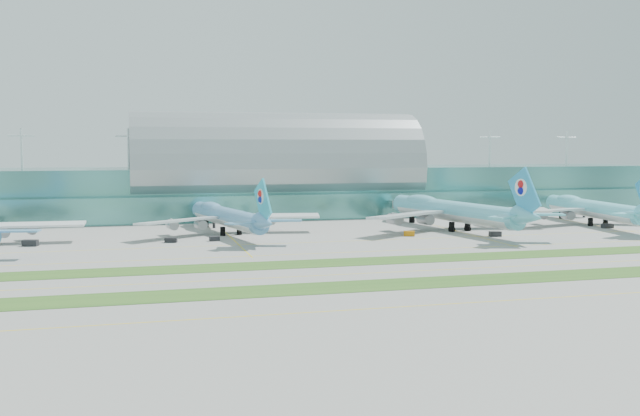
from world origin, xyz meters
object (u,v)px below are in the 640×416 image
object	(u,v)px
airliner_c	(452,209)
airliner_d	(592,208)
terminal	(276,181)
airliner_b	(227,216)

from	to	relation	value
airliner_c	airliner_d	distance (m)	57.17
terminal	airliner_c	world-z (taller)	terminal
airliner_b	airliner_c	world-z (taller)	airliner_c
airliner_c	airliner_d	xyz separation A→B (m)	(57.14, 1.72, -0.71)
terminal	airliner_d	size ratio (longest dim) A/B	4.55
airliner_d	airliner_b	bearing A→B (deg)	-177.04
airliner_b	airliner_c	distance (m)	77.43
terminal	airliner_b	distance (m)	68.24
terminal	airliner_b	bearing A→B (deg)	-115.04
terminal	airliner_c	distance (m)	84.94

